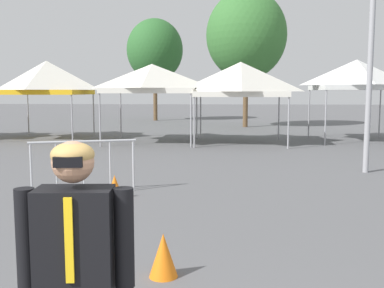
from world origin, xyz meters
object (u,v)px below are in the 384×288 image
(tree_behind_tents_left, at_px, (155,50))
(traffic_cone_near_barrier, at_px, (115,187))
(tree_behind_tents_center, at_px, (246,35))
(canopy_tent_far_right, at_px, (356,75))
(canopy_tent_far_left, at_px, (152,79))
(canopy_tent_left_of_center, at_px, (241,79))
(crowd_barrier_near_person, at_px, (83,156))
(person_foreground, at_px, (76,274))
(traffic_cone_lot_center, at_px, (163,255))
(canopy_tent_right_of_center, at_px, (47,78))

(tree_behind_tents_left, xyz_separation_m, traffic_cone_near_barrier, (2.56, -23.26, -4.65))
(tree_behind_tents_center, bearing_deg, traffic_cone_near_barrier, -100.93)
(canopy_tent_far_right, bearing_deg, traffic_cone_near_barrier, -125.30)
(canopy_tent_far_right, bearing_deg, tree_behind_tents_left, 128.68)
(canopy_tent_far_left, relative_size, canopy_tent_left_of_center, 0.99)
(traffic_cone_near_barrier, bearing_deg, crowd_barrier_near_person, 150.30)
(person_foreground, height_order, crowd_barrier_near_person, person_foreground)
(tree_behind_tents_center, bearing_deg, traffic_cone_lot_center, -95.46)
(canopy_tent_right_of_center, bearing_deg, canopy_tent_left_of_center, -8.41)
(canopy_tent_left_of_center, relative_size, traffic_cone_near_barrier, 7.91)
(canopy_tent_far_right, xyz_separation_m, crowd_barrier_near_person, (-8.26, -10.24, -1.95))
(tree_behind_tents_left, bearing_deg, canopy_tent_right_of_center, -102.92)
(tree_behind_tents_left, bearing_deg, crowd_barrier_near_person, -85.40)
(tree_behind_tents_left, relative_size, tree_behind_tents_center, 0.91)
(tree_behind_tents_left, distance_m, crowd_barrier_near_person, 23.29)
(canopy_tent_right_of_center, xyz_separation_m, tree_behind_tents_center, (8.86, 7.02, 2.56))
(person_foreground, height_order, tree_behind_tents_center, tree_behind_tents_center)
(crowd_barrier_near_person, relative_size, traffic_cone_lot_center, 4.07)
(canopy_tent_right_of_center, xyz_separation_m, canopy_tent_left_of_center, (8.21, -1.21, -0.11))
(canopy_tent_far_left, xyz_separation_m, traffic_cone_near_barrier, (0.73, -9.70, -2.32))
(canopy_tent_far_left, distance_m, canopy_tent_left_of_center, 3.52)
(canopy_tent_far_right, xyz_separation_m, tree_behind_tents_center, (-4.10, 7.13, 2.47))
(canopy_tent_far_right, relative_size, tree_behind_tents_left, 0.47)
(person_foreground, bearing_deg, tree_behind_tents_left, 97.34)
(canopy_tent_right_of_center, distance_m, canopy_tent_far_right, 12.97)
(canopy_tent_left_of_center, distance_m, traffic_cone_near_barrier, 10.20)
(tree_behind_tents_left, height_order, tree_behind_tents_center, tree_behind_tents_center)
(tree_behind_tents_left, bearing_deg, person_foreground, -82.66)
(canopy_tent_far_left, bearing_deg, tree_behind_tents_left, 97.70)
(crowd_barrier_near_person, bearing_deg, tree_behind_tents_center, 76.55)
(tree_behind_tents_center, bearing_deg, tree_behind_tents_left, 137.55)
(canopy_tent_left_of_center, height_order, traffic_cone_lot_center, canopy_tent_left_of_center)
(person_foreground, distance_m, crowd_barrier_near_person, 6.72)
(canopy_tent_far_left, bearing_deg, crowd_barrier_near_person, -89.96)
(canopy_tent_right_of_center, relative_size, canopy_tent_far_left, 0.94)
(person_foreground, distance_m, tree_behind_tents_left, 29.77)
(canopy_tent_left_of_center, distance_m, traffic_cone_lot_center, 13.41)
(person_foreground, bearing_deg, canopy_tent_far_left, 97.04)
(canopy_tent_right_of_center, bearing_deg, canopy_tent_far_left, -12.65)
(traffic_cone_lot_center, bearing_deg, canopy_tent_right_of_center, 115.40)
(traffic_cone_lot_center, bearing_deg, tree_behind_tents_left, 98.37)
(canopy_tent_right_of_center, xyz_separation_m, crowd_barrier_near_person, (4.71, -10.35, -1.87))
(canopy_tent_right_of_center, xyz_separation_m, traffic_cone_near_barrier, (5.43, -10.76, -2.39))
(tree_behind_tents_left, xyz_separation_m, tree_behind_tents_center, (5.99, -5.48, 0.30))
(canopy_tent_left_of_center, xyz_separation_m, tree_behind_tents_left, (-5.35, 13.72, 2.37))
(canopy_tent_far_left, distance_m, crowd_barrier_near_person, 9.46)
(crowd_barrier_near_person, height_order, traffic_cone_near_barrier, crowd_barrier_near_person)
(tree_behind_tents_center, xyz_separation_m, crowd_barrier_near_person, (-4.15, -17.37, -4.43))
(tree_behind_tents_center, relative_size, crowd_barrier_near_person, 3.83)
(traffic_cone_near_barrier, bearing_deg, canopy_tent_left_of_center, 73.72)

